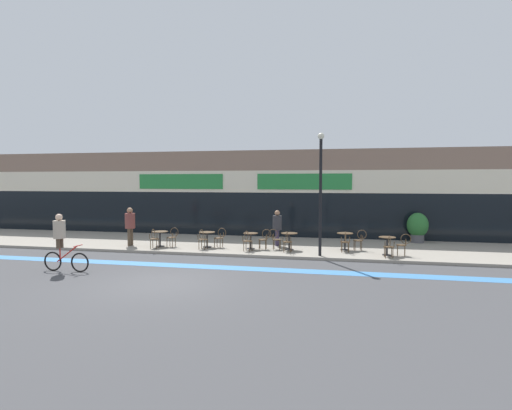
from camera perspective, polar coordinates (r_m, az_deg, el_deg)
The scene contains 27 objects.
ground_plane at distance 12.94m, azimuth -13.28°, elevation -10.75°, with size 120.00×120.00×0.00m, color #424244.
sidewalk_slab at distance 19.60m, azimuth -4.23°, elevation -5.63°, with size 40.00×5.50×0.12m, color gray.
storefront_facade at distance 23.93m, azimuth -1.14°, elevation 1.67°, with size 40.00×4.06×4.83m.
bike_lane_stripe at distance 15.16m, azimuth -9.27°, elevation -8.59°, with size 36.00×0.70×0.01m, color #3D7AB7.
bistro_table_0 at distance 19.03m, azimuth -13.56°, elevation -4.27°, with size 0.74×0.74×0.70m.
bistro_table_1 at distance 18.46m, azimuth -7.01°, elevation -4.45°, with size 0.73×0.73×0.70m.
bistro_table_2 at distance 17.85m, azimuth -0.77°, elevation -4.68°, with size 0.66×0.66×0.72m.
bistro_table_3 at distance 17.68m, azimuth 4.76°, elevation -4.68°, with size 0.73×0.73×0.75m.
bistro_table_4 at distance 18.03m, azimuth 12.60°, elevation -4.60°, with size 0.70×0.70×0.75m.
bistro_table_5 at distance 17.20m, azimuth 18.23°, elevation -5.08°, with size 0.67×0.67×0.75m.
cafe_chair_0_near at distance 18.47m, azimuth -14.37°, elevation -4.49°, with size 0.44×0.59×0.90m.
cafe_chair_0_side at distance 18.77m, azimuth -11.83°, elevation -4.33°, with size 0.59×0.43×0.90m.
cafe_chair_1_near at distance 17.88m, azimuth -7.68°, elevation -4.67°, with size 0.43×0.59×0.90m.
cafe_chair_1_side at distance 18.26m, azimuth -5.15°, elevation -4.48°, with size 0.60×0.45×0.90m.
cafe_chair_2_near at distance 17.24m, azimuth -1.26°, elevation -4.94°, with size 0.45×0.60×0.90m.
cafe_chair_2_side at distance 17.73m, azimuth 1.21°, elevation -4.71°, with size 0.59×0.43×0.90m.
cafe_chair_3_near at distance 17.07m, azimuth 4.49°, elevation -5.03°, with size 0.42×0.59×0.90m.
cafe_chair_3_side at distance 17.77m, azimuth 2.75°, elevation -4.69°, with size 0.58×0.41×0.90m.
cafe_chair_4_near at distance 17.41m, azimuth 12.64°, elevation -4.94°, with size 0.42×0.58×0.90m.
cafe_chair_4_side at distance 18.06m, azimuth 14.59°, elevation -4.67°, with size 0.60×0.45×0.90m.
cafe_chair_5_near at distance 16.59m, azimuth 18.48°, elevation -5.46°, with size 0.42×0.58×0.90m.
cafe_chair_5_side at distance 17.27m, azimuth 20.30°, elevation -5.14°, with size 0.60×0.45×0.90m.
planter_pot at distance 21.24m, azimuth 22.09°, elevation -2.88°, with size 1.01×1.01×1.47m.
lamp_post at distance 16.26m, azimuth 9.21°, elevation 2.84°, with size 0.26×0.26×4.95m.
cyclist_0 at distance 15.47m, azimuth -26.04°, elevation -4.40°, with size 1.74×0.48×2.02m.
pedestrian_near_end at distance 19.61m, azimuth -17.55°, elevation -2.48°, with size 0.49×0.49×1.79m.
pedestrian_far_end at distance 18.72m, azimuth 3.05°, elevation -2.83°, with size 0.45×0.45×1.66m.
Camera 1 is at (5.35, -11.35, 3.16)m, focal length 28.00 mm.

